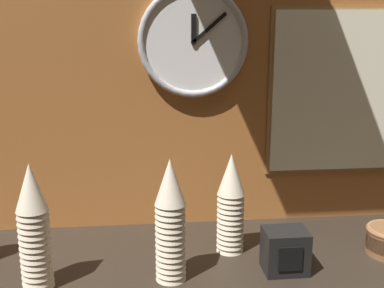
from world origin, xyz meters
name	(u,v)px	position (x,y,z in m)	size (l,w,h in m)	color
ground_plane	(213,266)	(0.00, 0.00, -0.02)	(1.60, 0.56, 0.04)	black
wall_tiled_back	(201,52)	(0.00, 0.27, 0.53)	(1.60, 0.03, 1.05)	#A3602D
cup_stack_left	(34,227)	(-0.43, -0.10, 0.15)	(0.07, 0.07, 0.30)	beige
cup_stack_center	(170,220)	(-0.12, -0.09, 0.15)	(0.07, 0.07, 0.30)	beige
cup_stack_center_right	(231,203)	(0.05, 0.05, 0.14)	(0.07, 0.07, 0.28)	beige
wall_clock	(193,42)	(-0.03, 0.23, 0.56)	(0.32, 0.03, 0.32)	white
menu_board	(333,92)	(0.40, 0.24, 0.41)	(0.40, 0.01, 0.50)	olive
napkin_dispenser	(285,251)	(0.17, -0.08, 0.05)	(0.11, 0.09, 0.11)	black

